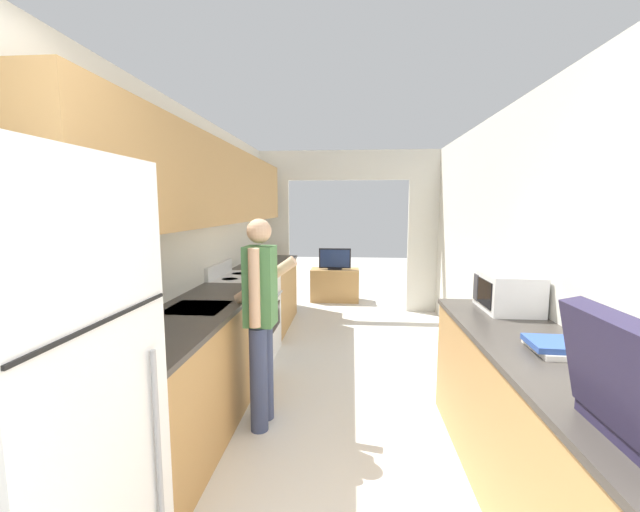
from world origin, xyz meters
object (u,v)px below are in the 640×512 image
Objects in this scene: tv_cabinet at (335,285)px; television at (335,259)px; range_oven at (247,316)px; book_stack at (553,346)px; microwave at (508,292)px; person at (261,318)px; refrigerator at (10,438)px.

tv_cabinet is 1.52× the size of television.
range_oven reaches higher than tv_cabinet.
tv_cabinet is (-1.33, 4.71, -0.65)m from book_stack.
microwave reaches higher than television.
range_oven is 3.02m from book_stack.
book_stack is (-0.08, -0.82, -0.11)m from microwave.
person is 2.84× the size of television.
person is 1.87× the size of tv_cabinet.
refrigerator is at bearing -89.19° from range_oven.
television is at bearing 72.06° from range_oven.
tv_cabinet is at bearing 109.90° from microwave.
refrigerator reaches higher than person.
microwave is (2.26, -1.22, 0.58)m from range_oven.
microwave is at bearing -28.37° from range_oven.
television is at bearing 105.86° from book_stack.
range_oven is 1.89× the size of television.
book_stack reaches higher than tv_cabinet.
microwave reaches higher than tv_cabinet.
book_stack is 4.94m from tv_cabinet.
person is (0.47, -1.31, 0.37)m from range_oven.
range_oven is at bearing 22.45° from person.
microwave is 0.55× the size of tv_cabinet.
range_oven is at bearing -107.68° from tv_cabinet.
range_oven is 2.81m from tv_cabinet.
microwave is at bearing 84.35° from book_stack.
microwave is (2.22, 1.76, 0.13)m from refrigerator.
range_oven is at bearing -107.94° from television.
television reaches higher than tv_cabinet.
refrigerator is 6.40× the size of book_stack.
television is at bearing -2.81° from person.
person is at bearing -176.98° from microwave.
microwave is 1.62× the size of book_stack.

